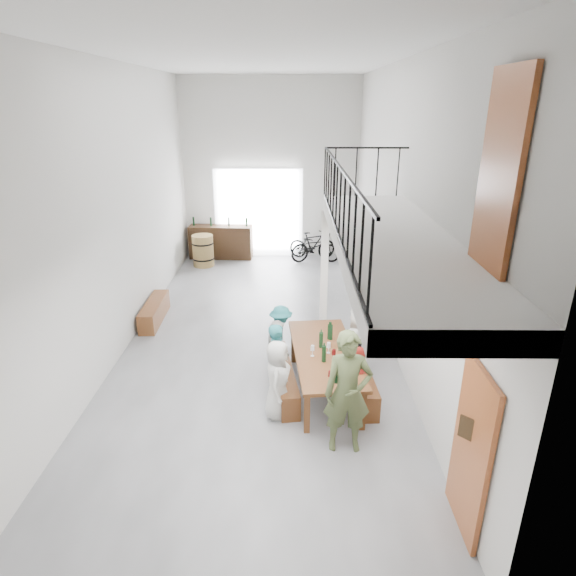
{
  "coord_description": "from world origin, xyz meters",
  "views": [
    {
      "loc": [
        0.66,
        -9.31,
        4.75
      ],
      "look_at": [
        0.59,
        -0.5,
        1.33
      ],
      "focal_mm": 30.0,
      "sensor_mm": 36.0,
      "label": 1
    }
  ],
  "objects_px": {
    "serving_counter": "(221,242)",
    "host_standing": "(348,393)",
    "bicycle_near": "(314,246)",
    "oak_barrel": "(203,251)",
    "side_bench": "(154,311)",
    "bench_inner": "(283,378)",
    "tasting_table": "(325,356)"
  },
  "relations": [
    {
      "from": "tasting_table",
      "to": "bicycle_near",
      "type": "xyz_separation_m",
      "value": [
        0.16,
        7.55,
        -0.25
      ]
    },
    {
      "from": "oak_barrel",
      "to": "host_standing",
      "type": "distance_m",
      "value": 9.07
    },
    {
      "from": "bicycle_near",
      "to": "bench_inner",
      "type": "bearing_deg",
      "value": -160.34
    },
    {
      "from": "serving_counter",
      "to": "host_standing",
      "type": "height_order",
      "value": "host_standing"
    },
    {
      "from": "oak_barrel",
      "to": "bicycle_near",
      "type": "relative_size",
      "value": 0.56
    },
    {
      "from": "tasting_table",
      "to": "side_bench",
      "type": "height_order",
      "value": "tasting_table"
    },
    {
      "from": "side_bench",
      "to": "bicycle_near",
      "type": "relative_size",
      "value": 0.94
    },
    {
      "from": "bench_inner",
      "to": "side_bench",
      "type": "distance_m",
      "value": 4.15
    },
    {
      "from": "side_bench",
      "to": "host_standing",
      "type": "relative_size",
      "value": 0.87
    },
    {
      "from": "tasting_table",
      "to": "side_bench",
      "type": "bearing_deg",
      "value": 136.96
    },
    {
      "from": "side_bench",
      "to": "serving_counter",
      "type": "height_order",
      "value": "serving_counter"
    },
    {
      "from": "tasting_table",
      "to": "bicycle_near",
      "type": "height_order",
      "value": "bicycle_near"
    },
    {
      "from": "bench_inner",
      "to": "serving_counter",
      "type": "height_order",
      "value": "serving_counter"
    },
    {
      "from": "side_bench",
      "to": "oak_barrel",
      "type": "distance_m",
      "value": 4.04
    },
    {
      "from": "bench_inner",
      "to": "bicycle_near",
      "type": "bearing_deg",
      "value": 75.15
    },
    {
      "from": "oak_barrel",
      "to": "host_standing",
      "type": "height_order",
      "value": "host_standing"
    },
    {
      "from": "serving_counter",
      "to": "host_standing",
      "type": "xyz_separation_m",
      "value": [
        3.07,
        -9.19,
        0.4
      ]
    },
    {
      "from": "bench_inner",
      "to": "host_standing",
      "type": "relative_size",
      "value": 1.04
    },
    {
      "from": "bench_inner",
      "to": "tasting_table",
      "type": "bearing_deg",
      "value": -13.27
    },
    {
      "from": "tasting_table",
      "to": "bench_inner",
      "type": "relative_size",
      "value": 1.34
    },
    {
      "from": "host_standing",
      "to": "bicycle_near",
      "type": "bearing_deg",
      "value": 90.07
    },
    {
      "from": "bench_inner",
      "to": "oak_barrel",
      "type": "distance_m",
      "value": 7.32
    },
    {
      "from": "side_bench",
      "to": "host_standing",
      "type": "height_order",
      "value": "host_standing"
    },
    {
      "from": "serving_counter",
      "to": "host_standing",
      "type": "distance_m",
      "value": 9.7
    },
    {
      "from": "tasting_table",
      "to": "oak_barrel",
      "type": "distance_m",
      "value": 7.65
    },
    {
      "from": "side_bench",
      "to": "oak_barrel",
      "type": "relative_size",
      "value": 1.68
    },
    {
      "from": "bench_inner",
      "to": "side_bench",
      "type": "xyz_separation_m",
      "value": [
        -3.03,
        2.83,
        0.01
      ]
    },
    {
      "from": "oak_barrel",
      "to": "serving_counter",
      "type": "height_order",
      "value": "serving_counter"
    },
    {
      "from": "tasting_table",
      "to": "oak_barrel",
      "type": "bearing_deg",
      "value": 110.19
    },
    {
      "from": "oak_barrel",
      "to": "host_standing",
      "type": "bearing_deg",
      "value": -67.21
    },
    {
      "from": "serving_counter",
      "to": "bicycle_near",
      "type": "height_order",
      "value": "serving_counter"
    },
    {
      "from": "host_standing",
      "to": "bicycle_near",
      "type": "relative_size",
      "value": 1.08
    }
  ]
}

